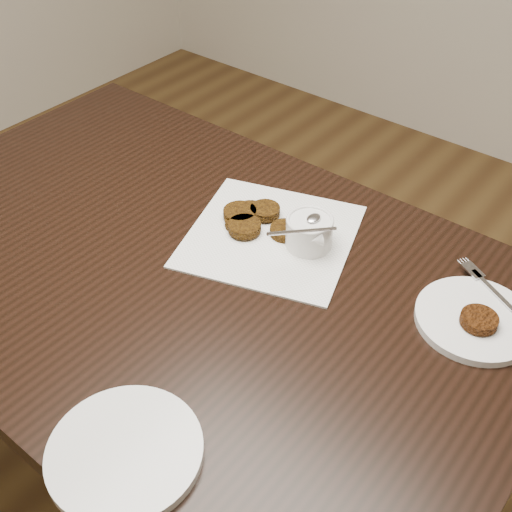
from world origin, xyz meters
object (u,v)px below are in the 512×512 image
at_px(table, 193,390).
at_px(plate_with_patty, 476,316).
at_px(napkin, 271,236).
at_px(plate_empty, 125,452).
at_px(sauce_ramekin, 310,218).

xyz_separation_m(table, plate_with_patty, (0.48, 0.19, 0.39)).
bearing_deg(plate_with_patty, napkin, -175.56).
bearing_deg(plate_empty, plate_with_patty, 63.36).
bearing_deg(sauce_ramekin, plate_with_patty, 1.68).
height_order(plate_with_patty, plate_empty, plate_with_patty).
xyz_separation_m(table, plate_empty, (0.22, -0.33, 0.38)).
relative_size(napkin, sauce_ramekin, 2.48).
distance_m(napkin, plate_with_patty, 0.39).
distance_m(napkin, sauce_ramekin, 0.10).
relative_size(table, sauce_ramekin, 10.62).
height_order(table, sauce_ramekin, sauce_ramekin).
height_order(napkin, plate_with_patty, plate_with_patty).
bearing_deg(table, plate_empty, -56.55).
bearing_deg(napkin, table, -119.28).
relative_size(plate_with_patty, plate_empty, 0.92).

